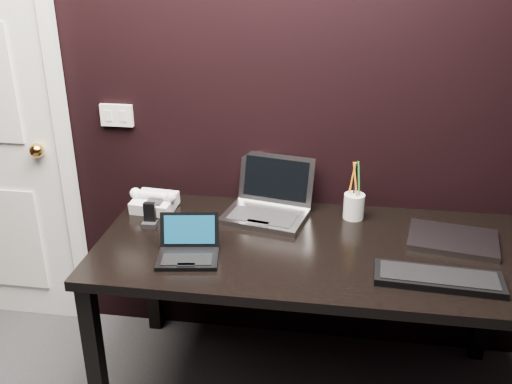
# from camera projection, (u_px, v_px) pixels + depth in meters

# --- Properties ---
(wall_back) EXTENTS (4.00, 0.00, 4.00)m
(wall_back) POSITION_uv_depth(u_px,v_px,m) (252.00, 80.00, 2.44)
(wall_back) COLOR black
(wall_back) RESTS_ON ground
(wall_switch) EXTENTS (0.15, 0.02, 0.10)m
(wall_switch) POSITION_uv_depth(u_px,v_px,m) (117.00, 115.00, 2.58)
(wall_switch) COLOR silver
(wall_switch) RESTS_ON wall_back
(desk) EXTENTS (1.70, 0.80, 0.74)m
(desk) POSITION_uv_depth(u_px,v_px,m) (311.00, 262.00, 2.29)
(desk) COLOR black
(desk) RESTS_ON ground
(netbook) EXTENTS (0.26, 0.24, 0.15)m
(netbook) POSITION_uv_depth(u_px,v_px,m) (188.00, 250.00, 2.16)
(netbook) COLOR black
(netbook) RESTS_ON desk
(silver_laptop) EXTENTS (0.40, 0.37, 0.24)m
(silver_laptop) POSITION_uv_depth(u_px,v_px,m) (268.00, 206.00, 2.49)
(silver_laptop) COLOR #99999E
(silver_laptop) RESTS_ON desk
(ext_keyboard) EXTENTS (0.45, 0.18, 0.03)m
(ext_keyboard) POSITION_uv_depth(u_px,v_px,m) (438.00, 278.00, 2.01)
(ext_keyboard) COLOR black
(ext_keyboard) RESTS_ON desk
(closed_laptop) EXTENTS (0.38, 0.30, 0.02)m
(closed_laptop) POSITION_uv_depth(u_px,v_px,m) (453.00, 240.00, 2.27)
(closed_laptop) COLOR gray
(closed_laptop) RESTS_ON desk
(desk_phone) EXTENTS (0.22, 0.18, 0.11)m
(desk_phone) POSITION_uv_depth(u_px,v_px,m) (154.00, 202.00, 2.54)
(desk_phone) COLOR silver
(desk_phone) RESTS_ON desk
(mobile_phone) EXTENTS (0.06, 0.05, 0.10)m
(mobile_phone) POSITION_uv_depth(u_px,v_px,m) (150.00, 217.00, 2.39)
(mobile_phone) COLOR black
(mobile_phone) RESTS_ON desk
(pen_cup) EXTENTS (0.12, 0.12, 0.26)m
(pen_cup) POSITION_uv_depth(u_px,v_px,m) (354.00, 205.00, 2.46)
(pen_cup) COLOR silver
(pen_cup) RESTS_ON desk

